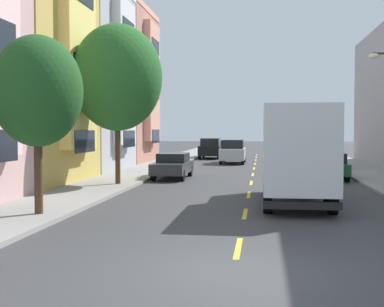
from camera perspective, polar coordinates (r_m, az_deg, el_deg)
ground_plane at (r=40.24m, az=6.87°, el=-1.32°), size 160.00×160.00×0.00m
sidewalk_left at (r=39.00m, az=-3.66°, el=-1.33°), size 3.20×120.00×0.14m
sidewalk_right at (r=38.80m, az=17.38°, el=-1.46°), size 3.20×120.00×0.14m
lane_centerline_dashes at (r=34.76m, az=6.75°, el=-1.94°), size 0.14×47.20×0.01m
townhouse_third_dove_grey at (r=36.75m, az=-16.37°, el=7.60°), size 12.05×8.46×12.43m
townhouse_fourth_terracotta at (r=45.20m, az=-13.25°, el=6.87°), size 14.41×8.46×12.71m
street_tree_nearest at (r=16.99m, az=-16.57°, el=6.52°), size 2.82×2.82×5.58m
street_tree_second at (r=25.61m, az=-8.18°, el=8.22°), size 4.34×4.34×7.72m
delivery_box_truck at (r=19.68m, az=11.33°, el=0.33°), size 2.42×7.40×3.60m
parked_pickup_red at (r=51.35m, az=11.93°, el=0.43°), size 2.07×5.32×1.73m
parked_pickup_champagne at (r=44.03m, az=12.50°, el=0.06°), size 2.12×5.34×1.73m
parked_suv_black at (r=49.62m, az=2.06°, el=0.59°), size 1.97×4.81×1.93m
parked_sedan_charcoal at (r=29.48m, az=-2.12°, el=-1.29°), size 1.81×4.50×1.43m
parked_hatchback_teal at (r=57.74m, az=2.76°, el=0.66°), size 1.80×4.03×1.50m
parked_wagon_navy at (r=37.12m, az=13.71°, el=-0.47°), size 1.84×4.71×1.50m
parked_hatchback_forest at (r=29.72m, az=14.77°, el=-1.33°), size 1.80×4.03×1.50m
moving_silver_sedan at (r=42.62m, az=4.50°, el=0.24°), size 1.95×4.80×1.93m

